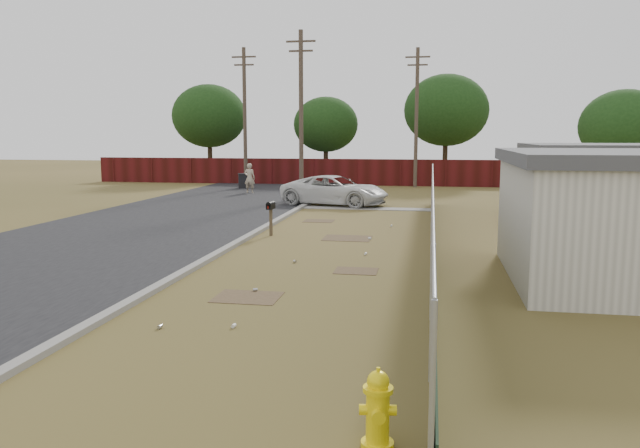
% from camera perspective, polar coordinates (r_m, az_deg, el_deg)
% --- Properties ---
extents(ground, '(120.00, 120.00, 0.00)m').
position_cam_1_polar(ground, '(18.20, 0.31, -2.84)').
color(ground, brown).
rests_on(ground, ground).
extents(street, '(15.10, 60.00, 0.12)m').
position_cam_1_polar(street, '(27.67, -10.70, 0.87)').
color(street, black).
rests_on(street, ground).
extents(chainlink_fence, '(0.10, 27.06, 2.02)m').
position_cam_1_polar(chainlink_fence, '(18.82, 10.26, -0.14)').
color(chainlink_fence, '#999BA1').
rests_on(chainlink_fence, ground).
extents(privacy_fence, '(30.00, 0.12, 1.80)m').
position_cam_1_polar(privacy_fence, '(43.62, -1.86, 4.81)').
color(privacy_fence, '#4B1010').
rests_on(privacy_fence, ground).
extents(utility_poles, '(12.60, 8.24, 9.00)m').
position_cam_1_polar(utility_poles, '(38.87, 0.18, 10.00)').
color(utility_poles, brown).
rests_on(utility_poles, ground).
extents(horizon_trees, '(33.32, 31.94, 7.78)m').
position_cam_1_polar(horizon_trees, '(41.23, 7.16, 9.74)').
color(horizon_trees, '#372A18').
rests_on(horizon_trees, ground).
extents(fire_hydrant, '(0.43, 0.44, 0.93)m').
position_cam_1_polar(fire_hydrant, '(7.28, 5.31, -16.60)').
color(fire_hydrant, yellow).
rests_on(fire_hydrant, ground).
extents(mailbox, '(0.23, 0.52, 1.20)m').
position_cam_1_polar(mailbox, '(21.54, -4.53, 1.41)').
color(mailbox, brown).
rests_on(mailbox, ground).
extents(pickup_truck, '(5.71, 3.67, 1.47)m').
position_cam_1_polar(pickup_truck, '(30.87, 1.38, 3.10)').
color(pickup_truck, silver).
rests_on(pickup_truck, ground).
extents(pedestrian, '(0.65, 0.43, 1.79)m').
position_cam_1_polar(pedestrian, '(37.37, -6.45, 4.19)').
color(pedestrian, tan).
rests_on(pedestrian, ground).
extents(trash_bin, '(0.82, 0.80, 0.97)m').
position_cam_1_polar(trash_bin, '(40.72, -7.05, 3.95)').
color(trash_bin, black).
rests_on(trash_bin, ground).
extents(scattered_litter, '(3.40, 13.44, 0.07)m').
position_cam_1_polar(scattered_litter, '(16.64, -0.44, -3.75)').
color(scattered_litter, silver).
rests_on(scattered_litter, ground).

